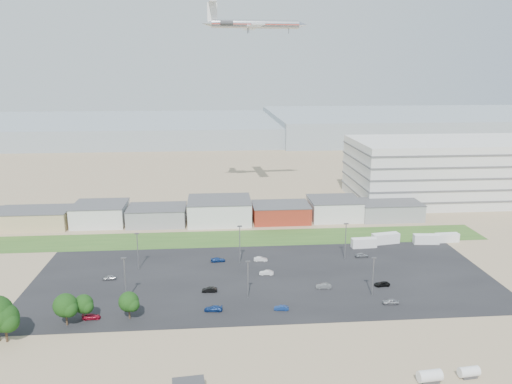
{
  "coord_description": "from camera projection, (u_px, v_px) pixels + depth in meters",
  "views": [
    {
      "loc": [
        -7.13,
        -101.03,
        53.38
      ],
      "look_at": [
        3.07,
        22.0,
        22.8
      ],
      "focal_mm": 35.0,
      "sensor_mm": 36.0,
      "label": 1
    }
  ],
  "objects": [
    {
      "name": "box_trailer_d",
      "position": [
        447.0,
        238.0,
        157.95
      ],
      "size": [
        7.41,
        2.61,
        2.74
      ],
      "primitive_type": null,
      "rotation": [
        0.0,
        0.0,
        0.04
      ],
      "color": "silver",
      "rests_on": "ground"
    },
    {
      "name": "lightpole_back_m",
      "position": [
        240.0,
        245.0,
        139.63
      ],
      "size": [
        1.29,
        0.54,
        11.0
      ],
      "primitive_type": null,
      "color": "slate",
      "rests_on": "ground"
    },
    {
      "name": "building_row",
      "position": [
        189.0,
        211.0,
        177.49
      ],
      "size": [
        170.0,
        20.0,
        8.0
      ],
      "primitive_type": null,
      "color": "silver",
      "rests_on": "ground"
    },
    {
      "name": "tree_right",
      "position": [
        84.0,
        306.0,
        108.17
      ],
      "size": [
        4.46,
        4.46,
        6.7
      ],
      "primitive_type": null,
      "color": "black",
      "rests_on": "ground"
    },
    {
      "name": "hills_backdrop",
      "position": [
        271.0,
        129.0,
        417.98
      ],
      "size": [
        700.0,
        200.0,
        9.0
      ],
      "primitive_type": null,
      "color": "gray",
      "rests_on": "ground"
    },
    {
      "name": "parked_car_8",
      "position": [
        362.0,
        255.0,
        145.05
      ],
      "size": [
        3.89,
        1.77,
        1.29
      ],
      "primitive_type": "imported",
      "rotation": [
        0.0,
        0.0,
        1.64
      ],
      "color": "#A5A5AA",
      "rests_on": "ground"
    },
    {
      "name": "lightpole_front_l",
      "position": [
        125.0,
        279.0,
        116.74
      ],
      "size": [
        1.27,
        0.53,
        10.83
      ],
      "primitive_type": null,
      "color": "slate",
      "rests_on": "ground"
    },
    {
      "name": "parked_car_2",
      "position": [
        391.0,
        302.0,
        116.18
      ],
      "size": [
        3.81,
        1.79,
        1.26
      ],
      "primitive_type": "imported",
      "rotation": [
        0.0,
        0.0,
        -1.65
      ],
      "color": "#A5A5AA",
      "rests_on": "ground"
    },
    {
      "name": "tree_near",
      "position": [
        129.0,
        304.0,
        108.74
      ],
      "size": [
        4.73,
        4.73,
        7.09
      ],
      "primitive_type": null,
      "color": "black",
      "rests_on": "ground"
    },
    {
      "name": "parking_lot",
      "position": [
        264.0,
        278.0,
        130.88
      ],
      "size": [
        120.0,
        50.0,
        0.01
      ],
      "primitive_type": "cube",
      "color": "black",
      "rests_on": "ground"
    },
    {
      "name": "lightpole_front_r",
      "position": [
        373.0,
        277.0,
        119.77
      ],
      "size": [
        1.14,
        0.48,
        9.7
      ],
      "primitive_type": null,
      "color": "slate",
      "rests_on": "ground"
    },
    {
      "name": "parked_car_7",
      "position": [
        266.0,
        273.0,
        132.66
      ],
      "size": [
        3.86,
        1.71,
        1.23
      ],
      "primitive_type": "imported",
      "rotation": [
        0.0,
        0.0,
        -1.68
      ],
      "color": "silver",
      "rests_on": "ground"
    },
    {
      "name": "lightpole_back_l",
      "position": [
        138.0,
        251.0,
        135.55
      ],
      "size": [
        1.21,
        0.5,
        10.28
      ],
      "primitive_type": null,
      "color": "slate",
      "rests_on": "ground"
    },
    {
      "name": "parked_car_11",
      "position": [
        261.0,
        259.0,
        142.08
      ],
      "size": [
        3.91,
        1.64,
        1.26
      ],
      "primitive_type": "imported",
      "rotation": [
        0.0,
        0.0,
        1.49
      ],
      "color": "silver",
      "rests_on": "ground"
    },
    {
      "name": "ground",
      "position": [
        250.0,
        315.0,
        111.13
      ],
      "size": [
        700.0,
        700.0,
        0.0
      ],
      "primitive_type": "plane",
      "color": "#93795D",
      "rests_on": "ground"
    },
    {
      "name": "airliner",
      "position": [
        255.0,
        24.0,
        190.67
      ],
      "size": [
        43.14,
        30.99,
        12.18
      ],
      "primitive_type": null,
      "rotation": [
        0.0,
        0.0,
        0.07
      ],
      "color": "silver"
    },
    {
      "name": "storage_tank_ne",
      "position": [
        469.0,
        372.0,
        88.5
      ],
      "size": [
        3.82,
        2.19,
        2.19
      ],
      "primitive_type": null,
      "rotation": [
        0.0,
        0.0,
        0.1
      ],
      "color": "silver",
      "rests_on": "ground"
    },
    {
      "name": "parked_car_0",
      "position": [
        382.0,
        284.0,
        125.87
      ],
      "size": [
        4.08,
        2.18,
        1.09
      ],
      "primitive_type": "imported",
      "rotation": [
        0.0,
        0.0,
        -1.47
      ],
      "color": "black",
      "rests_on": "ground"
    },
    {
      "name": "tree_mid",
      "position": [
        65.0,
        308.0,
        105.81
      ],
      "size": [
        5.42,
        5.42,
        8.13
      ],
      "primitive_type": null,
      "color": "black",
      "rests_on": "ground"
    },
    {
      "name": "parked_car_1",
      "position": [
        324.0,
        286.0,
        124.55
      ],
      "size": [
        3.88,
        1.64,
        1.25
      ],
      "primitive_type": "imported",
      "rotation": [
        0.0,
        0.0,
        -1.66
      ],
      "color": "#595B5E",
      "rests_on": "ground"
    },
    {
      "name": "parked_car_10",
      "position": [
        91.0,
        317.0,
        109.23
      ],
      "size": [
        3.96,
        1.7,
        1.14
      ],
      "primitive_type": "imported",
      "rotation": [
        0.0,
        0.0,
        1.6
      ],
      "color": "maroon",
      "rests_on": "ground"
    },
    {
      "name": "box_trailer_c",
      "position": [
        426.0,
        239.0,
        156.29
      ],
      "size": [
        7.98,
        3.09,
        2.93
      ],
      "primitive_type": null,
      "rotation": [
        0.0,
        0.0,
        -0.09
      ],
      "color": "silver",
      "rests_on": "ground"
    },
    {
      "name": "storage_tank_nw",
      "position": [
        430.0,
        376.0,
        87.05
      ],
      "size": [
        4.35,
        2.48,
        2.5
      ],
      "primitive_type": null,
      "rotation": [
        0.0,
        0.0,
        0.1
      ],
      "color": "silver",
      "rests_on": "ground"
    },
    {
      "name": "parked_car_6",
      "position": [
        218.0,
        260.0,
        141.73
      ],
      "size": [
        4.23,
        2.08,
        1.18
      ],
      "primitive_type": "imported",
      "rotation": [
        0.0,
        0.0,
        1.68
      ],
      "color": "navy",
      "rests_on": "ground"
    },
    {
      "name": "grass_strip",
      "position": [
        239.0,
        238.0,
        161.43
      ],
      "size": [
        160.0,
        16.0,
        0.02
      ],
      "primitive_type": "cube",
      "color": "#305821",
      "rests_on": "ground"
    },
    {
      "name": "parked_car_13",
      "position": [
        281.0,
        308.0,
        113.3
      ],
      "size": [
        3.46,
        1.61,
        1.1
      ],
      "primitive_type": "imported",
      "rotation": [
        0.0,
        0.0,
        -1.71
      ],
      "color": "navy",
      "rests_on": "ground"
    },
    {
      "name": "parked_car_4",
      "position": [
        210.0,
        290.0,
        122.44
      ],
      "size": [
        3.79,
        1.44,
        1.23
      ],
      "primitive_type": "imported",
      "rotation": [
        0.0,
        0.0,
        -1.61
      ],
      "color": "black",
      "rests_on": "ground"
    },
    {
      "name": "parked_car_5",
      "position": [
        109.0,
        278.0,
        129.59
      ],
      "size": [
        3.48,
        1.56,
        1.16
      ],
      "primitive_type": "imported",
      "rotation": [
        0.0,
        0.0,
        -1.51
      ],
      "color": "#A5A5AA",
      "rests_on": "ground"
    },
    {
      "name": "parked_car_3",
      "position": [
        213.0,
        309.0,
        112.87
      ],
      "size": [
        4.3,
        2.12,
        1.2
      ],
      "primitive_type": "imported",
      "rotation": [
        0.0,
        0.0,
        -1.68
      ],
      "color": "navy",
      "rests_on": "ground"
    },
    {
      "name": "lightpole_front_m",
      "position": [
        248.0,
        280.0,
        118.29
      ],
      "size": [
        1.11,
        0.46,
        9.42
      ],
      "primitive_type": null,
      "color": "slate",
      "rests_on": "ground"
    },
    {
      "name": "tree_left",
      "position": [
        5.0,
        321.0,
        99.2
      ],
      "size": [
        6.14,
        6.14,
        9.22
      ],
      "primitive_type": null,
      "color": "black",
      "rests_on": "ground"
    },
    {
      "name": "box_trailer_b",
      "position": [
        386.0,
        238.0,
        156.49
      ],
      "size": [
        8.94,
        4.15,
        3.23
      ],
      "primitive_type": null,
      "rotation": [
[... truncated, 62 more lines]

